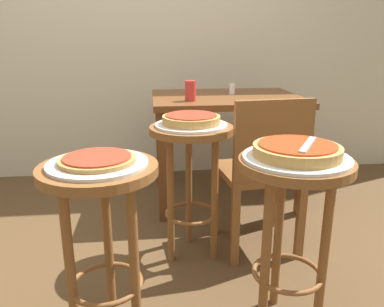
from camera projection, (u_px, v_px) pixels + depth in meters
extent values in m
plane|color=brown|center=(120.00, 284.00, 1.85)|extent=(6.00, 6.00, 0.00)
cylinder|color=brown|center=(296.00, 164.00, 1.40)|extent=(0.42, 0.42, 0.03)
cylinder|color=brown|center=(278.00, 234.00, 1.63)|extent=(0.04, 0.04, 0.67)
cylinder|color=brown|center=(266.00, 261.00, 1.43)|extent=(0.04, 0.04, 0.67)
cylinder|color=brown|center=(324.00, 258.00, 1.45)|extent=(0.04, 0.04, 0.67)
torus|color=brown|center=(287.00, 273.00, 1.53)|extent=(0.28, 0.28, 0.02)
cylinder|color=silver|center=(296.00, 158.00, 1.39)|extent=(0.39, 0.39, 0.01)
cylinder|color=tan|center=(297.00, 151.00, 1.39)|extent=(0.32, 0.32, 0.04)
cylinder|color=red|center=(297.00, 145.00, 1.38)|extent=(0.28, 0.28, 0.01)
cylinder|color=brown|center=(98.00, 170.00, 1.34)|extent=(0.42, 0.42, 0.03)
cylinder|color=brown|center=(108.00, 242.00, 1.56)|extent=(0.04, 0.04, 0.67)
cylinder|color=brown|center=(70.00, 272.00, 1.37)|extent=(0.04, 0.04, 0.67)
cylinder|color=brown|center=(134.00, 268.00, 1.39)|extent=(0.04, 0.04, 0.67)
torus|color=brown|center=(106.00, 283.00, 1.47)|extent=(0.28, 0.28, 0.02)
cylinder|color=silver|center=(98.00, 164.00, 1.33)|extent=(0.35, 0.35, 0.01)
cylinder|color=#B78442|center=(97.00, 160.00, 1.33)|extent=(0.26, 0.26, 0.01)
cylinder|color=#B23823|center=(97.00, 157.00, 1.32)|extent=(0.23, 0.23, 0.01)
cylinder|color=brown|center=(191.00, 130.00, 1.92)|extent=(0.42, 0.42, 0.03)
cylinder|color=brown|center=(189.00, 186.00, 2.15)|extent=(0.04, 0.04, 0.67)
cylinder|color=brown|center=(171.00, 201.00, 1.95)|extent=(0.04, 0.04, 0.67)
cylinder|color=brown|center=(214.00, 199.00, 1.97)|extent=(0.04, 0.04, 0.67)
torus|color=brown|center=(191.00, 213.00, 2.05)|extent=(0.28, 0.28, 0.02)
cylinder|color=silver|center=(191.00, 125.00, 1.92)|extent=(0.36, 0.36, 0.01)
cylinder|color=tan|center=(191.00, 120.00, 1.91)|extent=(0.29, 0.29, 0.04)
cylinder|color=#B23823|center=(191.00, 115.00, 1.90)|extent=(0.25, 0.25, 0.01)
cube|color=brown|center=(226.00, 99.00, 2.65)|extent=(1.00, 0.76, 0.04)
cube|color=brown|center=(163.00, 168.00, 2.40)|extent=(0.06, 0.06, 0.70)
cube|color=brown|center=(303.00, 163.00, 2.49)|extent=(0.06, 0.06, 0.70)
cube|color=brown|center=(160.00, 141.00, 3.02)|extent=(0.06, 0.06, 0.70)
cube|color=brown|center=(272.00, 138.00, 3.11)|extent=(0.06, 0.06, 0.70)
cylinder|color=red|center=(190.00, 91.00, 2.41)|extent=(0.07, 0.07, 0.13)
cylinder|color=white|center=(232.00, 89.00, 2.69)|extent=(0.04, 0.04, 0.08)
cube|color=brown|center=(257.00, 172.00, 2.09)|extent=(0.44, 0.44, 0.04)
cube|color=brown|center=(274.00, 141.00, 1.86)|extent=(0.40, 0.08, 0.40)
cube|color=brown|center=(272.00, 195.00, 2.36)|extent=(0.04, 0.04, 0.42)
cube|color=brown|center=(215.00, 200.00, 2.29)|extent=(0.04, 0.04, 0.42)
cube|color=brown|center=(301.00, 221.00, 2.03)|extent=(0.04, 0.04, 0.42)
cube|color=brown|center=(235.00, 228.00, 1.95)|extent=(0.04, 0.04, 0.42)
cube|color=silver|center=(308.00, 144.00, 1.36)|extent=(0.14, 0.20, 0.01)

